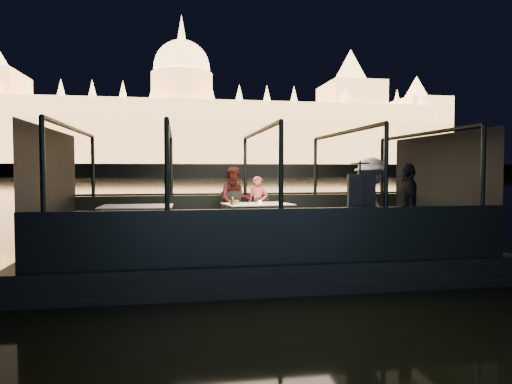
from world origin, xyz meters
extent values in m
plane|color=black|center=(0.00, 80.00, 0.00)|extent=(500.00, 500.00, 0.00)
cube|color=black|center=(0.00, 0.00, 0.00)|extent=(8.60, 4.40, 1.00)
cube|color=black|center=(0.00, 0.00, 0.48)|extent=(8.00, 4.00, 0.04)
cube|color=black|center=(0.00, 2.00, 0.95)|extent=(8.00, 0.08, 0.90)
cube|color=black|center=(0.00, -2.00, 0.95)|extent=(8.00, 0.08, 0.90)
cube|color=#423D33|center=(0.00, 210.00, 1.00)|extent=(400.00, 140.00, 6.00)
cube|color=white|center=(0.12, 0.88, 0.89)|extent=(1.59, 1.26, 0.77)
cube|color=beige|center=(-2.49, 0.58, 0.89)|extent=(1.49, 1.09, 0.78)
cube|color=black|center=(-0.40, 1.33, 0.95)|extent=(0.57, 0.57, 1.00)
cube|color=black|center=(0.31, 1.33, 0.95)|extent=(0.48, 0.48, 0.85)
imported|color=#D94F5E|center=(0.25, 1.61, 1.25)|extent=(0.58, 0.48, 1.37)
imported|color=#3C1410|center=(-0.31, 1.60, 1.25)|extent=(0.81, 0.66, 1.59)
imported|color=white|center=(1.87, -1.26, 1.35)|extent=(0.67, 1.15, 1.75)
imported|color=black|center=(2.65, -1.16, 1.35)|extent=(0.72, 1.05, 1.65)
cylinder|color=#123318|center=(-0.48, 0.61, 1.42)|extent=(0.07, 0.07, 0.27)
cylinder|color=olive|center=(-0.40, 0.95, 1.31)|extent=(0.23, 0.23, 0.08)
cylinder|color=yellow|center=(0.15, 0.72, 1.31)|extent=(0.07, 0.07, 0.08)
cylinder|color=silver|center=(0.31, 0.69, 1.27)|extent=(0.22, 0.22, 0.01)
cylinder|color=silver|center=(-0.30, 0.97, 1.27)|extent=(0.25, 0.25, 0.02)
camera|label=1|loc=(-1.62, -9.15, 2.02)|focal=32.00mm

